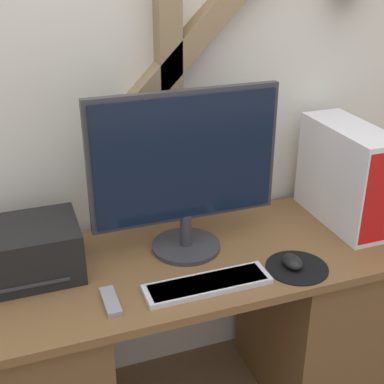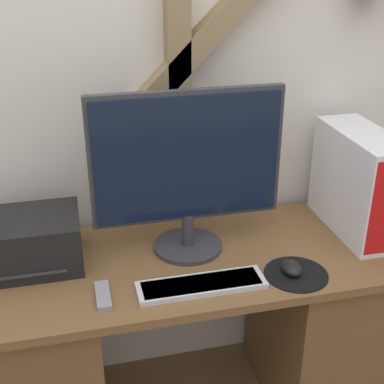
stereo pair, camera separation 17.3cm
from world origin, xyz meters
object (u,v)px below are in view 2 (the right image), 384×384
keyboard (201,285)px  printer (26,242)px  monitor (187,166)px  mouse (291,268)px  remote_control (103,295)px  computer_tower (359,182)px

keyboard → printer: bearing=153.6°
monitor → printer: size_ratio=1.81×
monitor → mouse: monitor is taller
keyboard → remote_control: bearing=176.3°
mouse → remote_control: size_ratio=0.63×
keyboard → mouse: (0.31, 0.01, 0.01)m
mouse → printer: size_ratio=0.25×
monitor → mouse: (0.29, -0.24, -0.29)m
keyboard → printer: size_ratio=1.14×
monitor → mouse: bearing=-39.4°
computer_tower → printer: bearing=178.7°
monitor → computer_tower: (0.64, -0.01, -0.13)m
computer_tower → keyboard: bearing=-160.1°
mouse → remote_control: mouse is taller
monitor → computer_tower: size_ratio=1.50×
remote_control → mouse: bearing=-1.4°
monitor → printer: bearing=178.1°
monitor → keyboard: 0.39m
monitor → computer_tower: monitor is taller
mouse → monitor: bearing=140.6°
mouse → remote_control: (-0.61, 0.01, -0.01)m
keyboard → mouse: 0.31m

